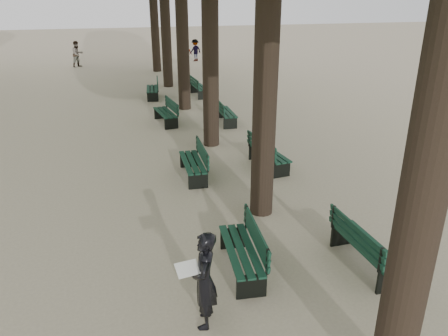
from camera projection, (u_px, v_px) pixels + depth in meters
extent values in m
plane|color=tan|center=(236.00, 305.00, 7.20)|extent=(120.00, 120.00, 0.00)
cylinder|color=#33261C|center=(440.00, 105.00, 4.36)|extent=(0.52, 0.52, 7.50)
cylinder|color=#33261C|center=(267.00, 47.00, 8.83)|extent=(0.52, 0.52, 7.50)
cylinder|color=#33261C|center=(210.00, 28.00, 13.30)|extent=(0.52, 0.52, 7.50)
cylinder|color=#33261C|center=(182.00, 19.00, 17.78)|extent=(0.52, 0.52, 7.50)
cylinder|color=#33261C|center=(165.00, 13.00, 22.25)|extent=(0.52, 0.52, 7.50)
cylinder|color=#33261C|center=(154.00, 9.00, 26.72)|extent=(0.52, 0.52, 7.50)
cube|color=black|center=(241.00, 260.00, 8.00)|extent=(0.67, 1.84, 0.45)
cube|color=black|center=(241.00, 250.00, 7.92)|extent=(0.69, 1.84, 0.04)
cube|color=black|center=(256.00, 235.00, 7.86)|extent=(0.19, 1.80, 0.40)
cube|color=black|center=(193.00, 170.00, 12.05)|extent=(0.58, 1.82, 0.45)
cube|color=black|center=(192.00, 162.00, 11.97)|extent=(0.60, 1.82, 0.04)
cube|color=black|center=(202.00, 152.00, 11.92)|extent=(0.10, 1.80, 0.40)
cube|color=black|center=(165.00, 118.00, 16.93)|extent=(0.74, 1.85, 0.45)
cube|color=black|center=(165.00, 112.00, 16.85)|extent=(0.76, 1.85, 0.04)
cube|color=black|center=(172.00, 105.00, 16.84)|extent=(0.27, 1.79, 0.40)
cube|color=black|center=(152.00, 93.00, 21.01)|extent=(0.71, 1.85, 0.45)
cube|color=black|center=(152.00, 89.00, 20.93)|extent=(0.73, 1.85, 0.04)
cube|color=black|center=(158.00, 83.00, 20.87)|extent=(0.23, 1.79, 0.40)
cube|color=black|center=(366.00, 256.00, 8.14)|extent=(0.56, 1.81, 0.45)
cube|color=black|center=(367.00, 245.00, 8.06)|extent=(0.58, 1.81, 0.04)
cube|color=black|center=(355.00, 235.00, 7.88)|extent=(0.08, 1.80, 0.40)
cube|color=black|center=(269.00, 160.00, 12.73)|extent=(0.73, 1.85, 0.45)
cube|color=black|center=(269.00, 153.00, 12.64)|extent=(0.75, 1.85, 0.04)
cube|color=black|center=(261.00, 145.00, 12.44)|extent=(0.26, 1.79, 0.40)
cube|color=black|center=(226.00, 118.00, 17.00)|extent=(0.59, 1.82, 0.45)
cube|color=black|center=(226.00, 112.00, 16.91)|extent=(0.61, 1.82, 0.04)
cube|color=black|center=(219.00, 106.00, 16.75)|extent=(0.11, 1.80, 0.40)
cube|color=black|center=(200.00, 91.00, 21.41)|extent=(0.59, 1.82, 0.45)
cube|color=black|center=(200.00, 87.00, 21.32)|extent=(0.61, 1.82, 0.04)
cube|color=black|center=(194.00, 82.00, 21.15)|extent=(0.11, 1.80, 0.40)
imported|color=black|center=(205.00, 280.00, 6.52)|extent=(0.48, 0.70, 1.59)
cube|color=white|center=(187.00, 269.00, 6.36)|extent=(0.37, 0.29, 0.12)
imported|color=#262628|center=(77.00, 54.00, 29.38)|extent=(0.87, 0.77, 1.70)
imported|color=#262628|center=(195.00, 50.00, 31.88)|extent=(1.03, 0.73, 1.55)
imported|color=#262628|center=(185.00, 54.00, 29.12)|extent=(1.08, 0.69, 1.74)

